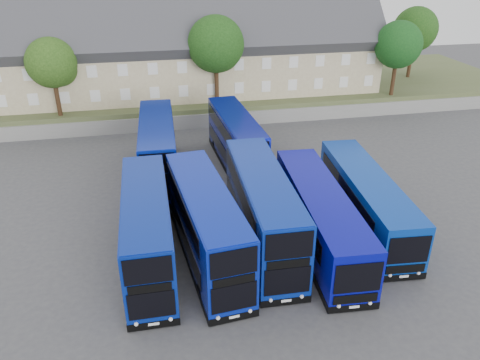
% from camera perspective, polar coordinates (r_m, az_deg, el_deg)
% --- Properties ---
extents(ground, '(120.00, 120.00, 0.00)m').
position_cam_1_polar(ground, '(28.90, 1.33, -10.08)').
color(ground, '#414146').
rests_on(ground, ground).
extents(retaining_wall, '(70.00, 0.40, 1.50)m').
position_cam_1_polar(retaining_wall, '(49.67, -4.79, 7.19)').
color(retaining_wall, slate).
rests_on(retaining_wall, ground).
extents(earth_bank, '(80.00, 20.00, 2.00)m').
position_cam_1_polar(earth_bank, '(59.07, -6.04, 10.59)').
color(earth_bank, '#4C5932').
rests_on(earth_bank, ground).
extents(terrace_row, '(48.00, 10.40, 11.20)m').
position_cam_1_polar(terrace_row, '(53.65, -9.15, 14.92)').
color(terrace_row, tan).
rests_on(terrace_row, earth_bank).
extents(dd_front_left, '(2.66, 11.54, 4.58)m').
position_cam_1_polar(dd_front_left, '(28.21, -11.20, -6.13)').
color(dd_front_left, navy).
rests_on(dd_front_left, ground).
extents(dd_front_mid, '(3.85, 11.97, 4.68)m').
position_cam_1_polar(dd_front_mid, '(28.13, -4.14, -5.62)').
color(dd_front_mid, '#081E9F').
rests_on(dd_front_mid, ground).
extents(dd_front_right, '(3.14, 12.29, 4.86)m').
position_cam_1_polar(dd_front_right, '(29.40, 2.77, -3.81)').
color(dd_front_right, '#082495').
rests_on(dd_front_right, ground).
extents(dd_rear_left, '(3.15, 12.02, 4.74)m').
position_cam_1_polar(dd_rear_left, '(38.81, -9.95, 3.62)').
color(dd_rear_left, '#071E92').
rests_on(dd_rear_left, ground).
extents(dd_rear_right, '(3.20, 11.48, 4.52)m').
position_cam_1_polar(dd_rear_right, '(40.26, -0.48, 4.73)').
color(dd_rear_right, '#071187').
rests_on(dd_rear_right, ground).
extents(coach_east_a, '(3.66, 13.58, 3.67)m').
position_cam_1_polar(coach_east_a, '(30.24, 9.66, -4.56)').
color(coach_east_a, '#080B9C').
rests_on(coach_east_a, ground).
extents(coach_east_b, '(3.75, 13.21, 3.57)m').
position_cam_1_polar(coach_east_b, '(32.98, 15.08, -2.43)').
color(coach_east_b, '#0835A2').
rests_on(coach_east_b, ground).
extents(tree_west, '(4.80, 4.80, 7.65)m').
position_cam_1_polar(tree_west, '(49.47, -21.81, 12.94)').
color(tree_west, '#382314').
rests_on(tree_west, earth_bank).
extents(tree_mid, '(5.76, 5.76, 9.18)m').
position_cam_1_polar(tree_mid, '(49.56, -2.80, 15.98)').
color(tree_mid, '#382314').
rests_on(tree_mid, earth_bank).
extents(tree_east, '(5.12, 5.12, 8.16)m').
position_cam_1_polar(tree_east, '(55.83, 18.81, 15.17)').
color(tree_east, '#382314').
rests_on(tree_east, earth_bank).
extents(tree_far, '(5.44, 5.44, 8.67)m').
position_cam_1_polar(tree_far, '(64.73, 20.63, 16.65)').
color(tree_far, '#382314').
rests_on(tree_far, earth_bank).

